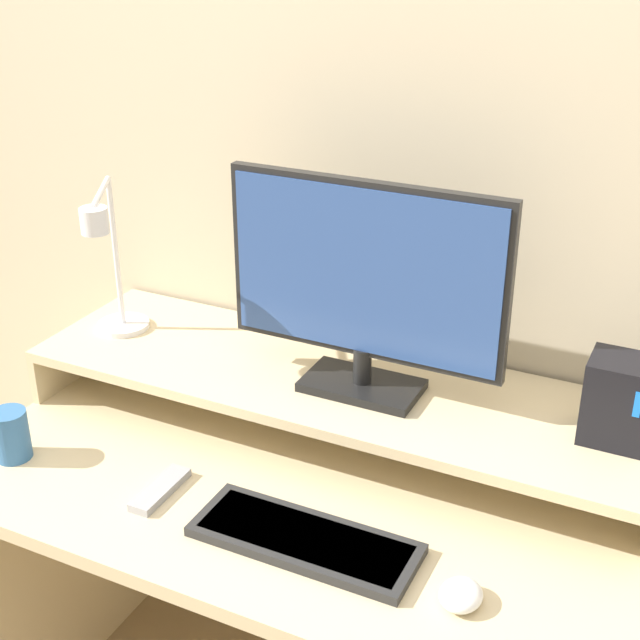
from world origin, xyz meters
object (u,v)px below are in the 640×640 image
(desk_lamp, at_px, (111,270))
(remote_control, at_px, (160,490))
(monitor, at_px, (365,283))
(keyboard, at_px, (305,539))
(mouse, at_px, (461,595))
(router_dock, at_px, (620,400))
(mug, at_px, (11,435))

(desk_lamp, xyz_separation_m, remote_control, (0.29, -0.27, -0.29))
(monitor, height_order, remote_control, monitor)
(keyboard, bearing_deg, remote_control, 177.82)
(mouse, bearing_deg, router_dock, 68.08)
(router_dock, distance_m, mouse, 0.45)
(monitor, height_order, mouse, monitor)
(monitor, xyz_separation_m, remote_control, (-0.27, -0.32, -0.34))
(router_dock, distance_m, mug, 1.15)
(desk_lamp, relative_size, mouse, 4.41)
(router_dock, relative_size, mug, 1.54)
(monitor, relative_size, desk_lamp, 1.57)
(keyboard, distance_m, remote_control, 0.31)
(desk_lamp, distance_m, router_dock, 1.04)
(desk_lamp, bearing_deg, router_dock, 4.71)
(mug, bearing_deg, remote_control, 4.77)
(desk_lamp, bearing_deg, mouse, -18.78)
(remote_control, distance_m, mug, 0.33)
(desk_lamp, distance_m, mug, 0.39)
(mug, bearing_deg, desk_lamp, 81.63)
(desk_lamp, xyz_separation_m, mug, (-0.04, -0.29, -0.25))
(remote_control, bearing_deg, mug, -175.23)
(mouse, bearing_deg, monitor, 132.75)
(router_dock, bearing_deg, desk_lamp, -175.29)
(monitor, relative_size, keyboard, 1.39)
(mouse, xyz_separation_m, mug, (-0.92, 0.00, 0.03))
(router_dock, distance_m, remote_control, 0.85)
(router_dock, xyz_separation_m, mouse, (-0.15, -0.38, -0.19))
(desk_lamp, bearing_deg, monitor, 5.24)
(remote_control, relative_size, mug, 1.40)
(monitor, bearing_deg, desk_lamp, -174.76)
(mouse, height_order, mug, mug)
(keyboard, height_order, mouse, mouse)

